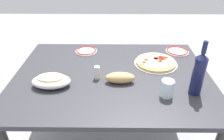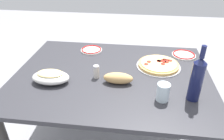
% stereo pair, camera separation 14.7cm
% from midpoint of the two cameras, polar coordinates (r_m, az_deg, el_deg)
% --- Properties ---
extents(dining_table, '(1.33, 1.01, 0.73)m').
position_cam_midpoint_polar(dining_table, '(1.54, -2.73, -4.49)').
color(dining_table, '#2D2D33').
rests_on(dining_table, ground).
extents(pepperoni_pizza, '(0.32, 0.32, 0.03)m').
position_cam_midpoint_polar(pepperoni_pizza, '(1.61, 8.91, 1.95)').
color(pepperoni_pizza, '#B7B7BC').
rests_on(pepperoni_pizza, dining_table).
extents(baked_pasta_dish, '(0.24, 0.15, 0.08)m').
position_cam_midpoint_polar(baked_pasta_dish, '(1.41, -18.63, -2.70)').
color(baked_pasta_dish, white).
rests_on(baked_pasta_dish, dining_table).
extents(wine_bottle, '(0.07, 0.07, 0.33)m').
position_cam_midpoint_polar(wine_bottle, '(1.29, 18.88, -0.93)').
color(wine_bottle, '#141942').
rests_on(wine_bottle, dining_table).
extents(water_glass, '(0.07, 0.07, 0.11)m').
position_cam_midpoint_polar(water_glass, '(1.27, 11.14, -4.90)').
color(water_glass, silver).
rests_on(water_glass, dining_table).
extents(side_plate_near, '(0.18, 0.18, 0.02)m').
position_cam_midpoint_polar(side_plate_near, '(1.84, 14.62, 4.75)').
color(side_plate_near, white).
rests_on(side_plate_near, dining_table).
extents(side_plate_far, '(0.18, 0.18, 0.02)m').
position_cam_midpoint_polar(side_plate_far, '(1.81, -9.15, 4.92)').
color(side_plate_far, white).
rests_on(side_plate_far, dining_table).
extents(bread_loaf, '(0.19, 0.08, 0.07)m').
position_cam_midpoint_polar(bread_loaf, '(1.37, -0.90, -2.15)').
color(bread_loaf, tan).
rests_on(bread_loaf, dining_table).
extents(spice_shaker, '(0.04, 0.04, 0.09)m').
position_cam_midpoint_polar(spice_shaker, '(1.42, -6.89, -0.75)').
color(spice_shaker, silver).
rests_on(spice_shaker, dining_table).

